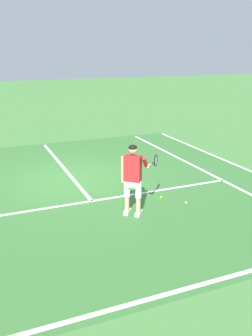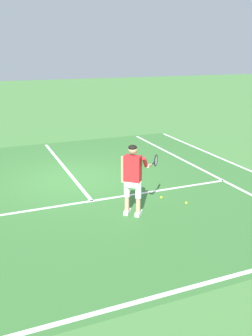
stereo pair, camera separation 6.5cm
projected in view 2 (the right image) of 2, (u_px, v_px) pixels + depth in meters
The scene contains 10 objects.
ground_plane at pixel (74, 179), 11.09m from camera, with size 80.00×80.00×0.00m, color #477F3D.
court_inner_surface at pixel (80, 186), 10.47m from camera, with size 10.98×10.90×0.00m, color #387033.
line_baseline at pixel (167, 294), 5.85m from camera, with size 10.98×0.10×0.01m, color white.
line_service at pixel (92, 201), 9.46m from camera, with size 8.23×0.10×0.01m, color white.
line_centre_service at pixel (64, 166), 12.27m from camera, with size 0.10×6.40×0.01m, color white.
line_singles_right at pixel (202, 169), 11.96m from camera, with size 0.10×10.50×0.01m, color white.
line_doubles_right at pixel (236, 165), 12.45m from camera, with size 0.10×10.50×0.01m, color white.
tennis_player at pixel (133, 175), 8.39m from camera, with size 1.14×0.78×1.71m.
tennis_ball_near_feet at pixel (161, 198), 9.60m from camera, with size 0.07×0.07×0.07m, color #CCE02D.
tennis_ball_by_baseline at pixel (186, 203), 9.26m from camera, with size 0.07×0.07×0.07m, color #CCE02D.
Camera 2 is at (-2.49, -10.27, 3.72)m, focal length 39.06 mm.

